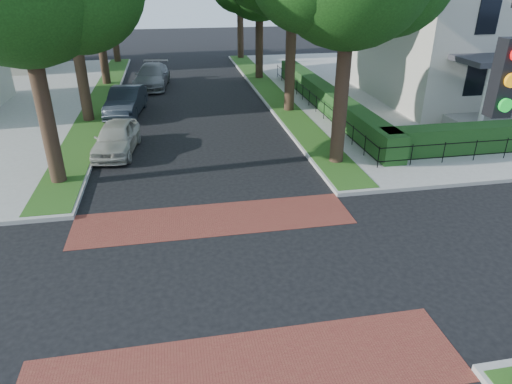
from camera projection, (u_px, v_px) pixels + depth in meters
ground at (227, 277)px, 12.05m from camera, size 120.00×120.00×0.00m
sidewalk_ne at (468, 86)px, 32.05m from camera, size 30.00×30.00×0.15m
crosswalk_far at (214, 219)px, 14.88m from camera, size 9.00×2.20×0.01m
crosswalk_near at (246, 371)px, 9.22m from camera, size 9.00×2.20×0.01m
grass_strip_ne at (272, 93)px, 29.78m from camera, size 1.60×29.80×0.02m
grass_strip_nw at (100, 101)px, 28.00m from camera, size 1.60×29.80×0.02m
hedge_main_road at (326, 98)px, 26.27m from camera, size 1.00×18.00×1.20m
fence_main_road at (313, 101)px, 26.20m from camera, size 0.06×18.00×0.90m
parked_car_front at (116, 138)px, 20.08m from camera, size 2.09×4.24×1.39m
parked_car_middle at (126, 101)px, 25.51m from camera, size 2.22×4.76×1.51m
parked_car_rear at (152, 76)px, 31.64m from camera, size 2.70×5.43×1.52m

